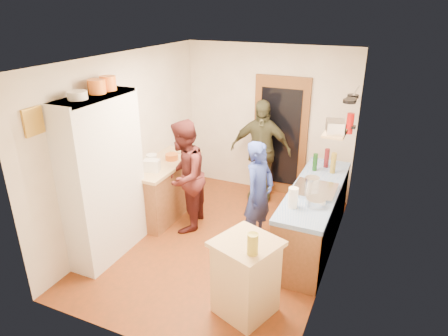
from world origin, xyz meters
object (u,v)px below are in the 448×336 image
Objects in this scene: right_counter_base at (313,218)px; island_base at (246,279)px; hutch_body at (104,179)px; person_left at (187,176)px; person_hob at (260,195)px; person_back at (261,151)px.

right_counter_base is 1.69m from island_base.
right_counter_base is at bearing 27.47° from hutch_body.
right_counter_base is 1.92m from person_left.
hutch_body is 2.09m from person_hob.
person_hob is at bearing -81.71° from person_back.
person_back is at bearing 31.59° from person_hob.
person_hob is at bearing -160.34° from right_counter_base.
person_hob is 1.44m from person_back.
person_left reaches higher than right_counter_base.
person_hob is at bearing 77.84° from person_left.
right_counter_base is 2.56× the size of island_base.
person_left is 0.96× the size of person_back.
hutch_body is 1.25m from person_left.
island_base is at bearing -153.12° from person_hob.
person_back reaches higher than right_counter_base.
person_hob is (-0.72, -0.26, 0.34)m from right_counter_base.
island_base reaches higher than right_counter_base.
hutch_body is 2.56× the size of island_base.
right_counter_base is 0.83m from person_hob.
person_hob is 0.86× the size of person_back.
hutch_body reaches higher than right_counter_base.
island_base is (-0.38, -1.64, 0.01)m from right_counter_base.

